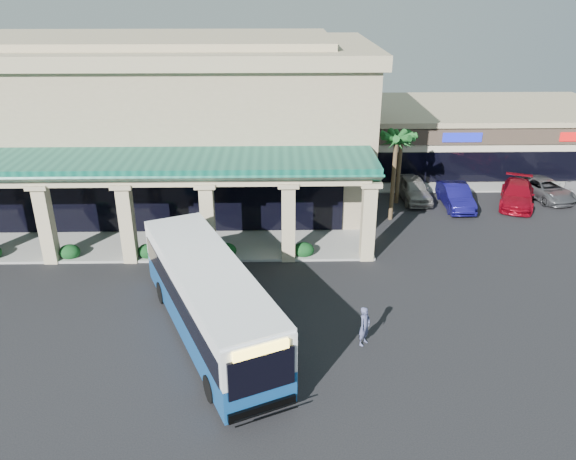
{
  "coord_description": "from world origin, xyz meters",
  "views": [
    {
      "loc": [
        0.9,
        -23.67,
        14.83
      ],
      "look_at": [
        1.47,
        4.44,
        2.2
      ],
      "focal_mm": 35.0,
      "sensor_mm": 36.0,
      "label": 1
    }
  ],
  "objects_px": {
    "transit_bus": "(209,301)",
    "car_white": "(456,196)",
    "car_red": "(517,194)",
    "car_silver": "(414,189)",
    "car_gray": "(545,189)",
    "pedestrian": "(365,326)"
  },
  "relations": [
    {
      "from": "transit_bus",
      "to": "car_silver",
      "type": "bearing_deg",
      "value": 28.58
    },
    {
      "from": "transit_bus",
      "to": "car_gray",
      "type": "bearing_deg",
      "value": 12.96
    },
    {
      "from": "pedestrian",
      "to": "car_silver",
      "type": "height_order",
      "value": "pedestrian"
    },
    {
      "from": "car_white",
      "to": "pedestrian",
      "type": "bearing_deg",
      "value": -117.33
    },
    {
      "from": "transit_bus",
      "to": "car_silver",
      "type": "distance_m",
      "value": 21.34
    },
    {
      "from": "pedestrian",
      "to": "car_red",
      "type": "xyz_separation_m",
      "value": [
        13.33,
        16.54,
        -0.14
      ]
    },
    {
      "from": "car_gray",
      "to": "pedestrian",
      "type": "bearing_deg",
      "value": -146.31
    },
    {
      "from": "car_gray",
      "to": "car_white",
      "type": "bearing_deg",
      "value": 178.37
    },
    {
      "from": "car_silver",
      "to": "car_gray",
      "type": "relative_size",
      "value": 0.96
    },
    {
      "from": "transit_bus",
      "to": "car_white",
      "type": "xyz_separation_m",
      "value": [
        15.65,
        15.35,
        -0.97
      ]
    },
    {
      "from": "car_white",
      "to": "car_red",
      "type": "height_order",
      "value": "car_white"
    },
    {
      "from": "car_silver",
      "to": "car_gray",
      "type": "height_order",
      "value": "car_silver"
    },
    {
      "from": "pedestrian",
      "to": "car_gray",
      "type": "xyz_separation_m",
      "value": [
        15.9,
        17.83,
        -0.22
      ]
    },
    {
      "from": "pedestrian",
      "to": "car_gray",
      "type": "distance_m",
      "value": 23.89
    },
    {
      "from": "car_white",
      "to": "car_gray",
      "type": "bearing_deg",
      "value": 14.18
    },
    {
      "from": "transit_bus",
      "to": "pedestrian",
      "type": "relative_size",
      "value": 6.87
    },
    {
      "from": "transit_bus",
      "to": "car_silver",
      "type": "xyz_separation_m",
      "value": [
        13.01,
        16.88,
        -0.95
      ]
    },
    {
      "from": "car_red",
      "to": "car_white",
      "type": "bearing_deg",
      "value": -152.91
    },
    {
      "from": "pedestrian",
      "to": "car_white",
      "type": "xyz_separation_m",
      "value": [
        8.81,
        16.2,
        -0.12
      ]
    },
    {
      "from": "transit_bus",
      "to": "car_red",
      "type": "distance_m",
      "value": 25.58
    },
    {
      "from": "pedestrian",
      "to": "car_silver",
      "type": "xyz_separation_m",
      "value": [
        6.17,
        17.73,
        -0.1
      ]
    },
    {
      "from": "transit_bus",
      "to": "car_red",
      "type": "relative_size",
      "value": 2.34
    }
  ]
}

